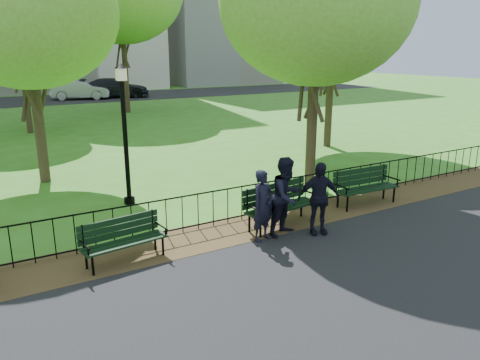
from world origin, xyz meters
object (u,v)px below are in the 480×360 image
tree_far_c (17,22)px  person_mid (286,196)px  person_left (263,206)px  sedan_dark (115,88)px  sedan_silver (80,90)px  park_bench_main (275,202)px  tree_near_w (26,11)px  tree_near_e (317,2)px  tree_mid_e (334,5)px  park_bench_left_a (123,235)px  lamppost (125,130)px  park_bench_right_a (364,183)px  person_right (318,198)px

tree_far_c → person_mid: 18.52m
person_left → sedan_dark: (6.62, 33.38, 0.04)m
person_mid → sedan_silver: person_mid is taller
park_bench_main → tree_near_w: 9.39m
tree_near_e → tree_mid_e: tree_mid_e is taller
park_bench_left_a → lamppost: 4.01m
park_bench_main → park_bench_left_a: 3.62m
park_bench_left_a → tree_mid_e: tree_mid_e is taller
lamppost → tree_mid_e: bearing=18.3°
park_bench_left_a → sedan_silver: size_ratio=0.37×
park_bench_right_a → person_right: person_right is taller
tree_mid_e → person_right: bearing=-132.4°
park_bench_right_a → sedan_silver: sedan_silver is taller
tree_near_w → person_left: 9.43m
park_bench_left_a → lamppost: lamppost is taller
tree_mid_e → person_left: 12.18m
park_bench_right_a → lamppost: (-5.49, 3.39, 1.44)m
tree_near_e → tree_near_w: bearing=146.1°
lamppost → tree_mid_e: 11.23m
park_bench_left_a → person_right: (4.29, -0.87, 0.30)m
tree_near_e → tree_mid_e: size_ratio=0.93×
tree_far_c → person_mid: bearing=-80.0°
sedan_silver → sedan_dark: (3.04, 0.24, 0.06)m
lamppost → person_left: lamppost is taller
park_bench_main → park_bench_left_a: bearing=171.1°
park_bench_main → tree_near_w: size_ratio=0.27×
tree_near_e → sedan_silver: tree_near_e is taller
person_mid → park_bench_right_a: bearing=-5.0°
tree_near_e → tree_far_c: (-6.17, 14.81, -0.04)m
lamppost → sedan_silver: 29.61m
tree_far_c → person_right: tree_far_c is taller
person_right → lamppost: bearing=144.5°
person_right → tree_far_c: bearing=121.6°
tree_mid_e → person_mid: (-7.66, -7.34, -4.93)m
tree_far_c → sedan_dark: tree_far_c is taller
tree_near_e → sedan_dark: (2.92, 30.47, -4.58)m
tree_mid_e → tree_near_w: bearing=178.6°
tree_mid_e → person_mid: bearing=-136.2°
tree_mid_e → person_right: size_ratio=4.99×
park_bench_right_a → sedan_dark: bearing=88.0°
person_left → park_bench_left_a: bearing=154.4°
tree_near_w → person_left: bearing=-66.3°
tree_mid_e → person_left: (-8.31, -7.36, -5.03)m
lamppost → person_mid: lamppost is taller
park_bench_main → tree_near_w: tree_near_w is taller
sedan_dark → tree_near_w: bearing=177.6°
person_right → person_mid: bearing=172.1°
park_bench_main → tree_near_w: bearing=111.5°
person_mid → sedan_dark: 33.90m
park_bench_right_a → tree_far_c: 18.78m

